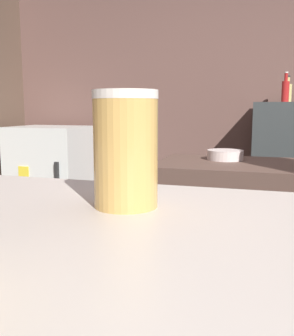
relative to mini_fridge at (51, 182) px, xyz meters
The scene contains 6 objects.
wall_back 2.23m from the mini_fridge, 12.55° to the left, with size 5.20×0.10×2.70m, color brown.
mini_fridge is the anchor object (origin of this frame).
mixing_bowl 1.95m from the mini_fridge, 29.37° to the right, with size 0.20×0.20×0.05m, color silver.
pint_glass_near 3.24m from the mini_fridge, 57.29° to the right, with size 0.08×0.08×0.14m.
bottle_olive_oil 2.16m from the mini_fridge, ahead, with size 0.06×0.06×0.23m.
bottle_hot_sauce 2.19m from the mini_fridge, ahead, with size 0.07×0.07×0.21m.
Camera 1 is at (-0.15, -1.35, 1.19)m, focal length 41.41 mm.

